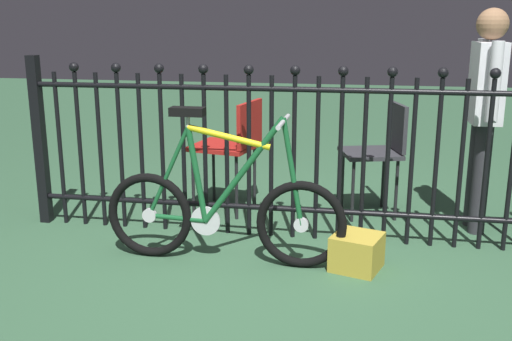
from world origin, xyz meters
TOP-DOWN VIEW (x-y plane):
  - ground_plane at (0.00, 0.00)m, footprint 20.00×20.00m
  - iron_fence at (-0.08, 0.56)m, footprint 3.63×0.07m
  - bicycle at (-0.36, 0.08)m, footprint 1.45×0.40m
  - chair_red at (-0.50, 1.04)m, footprint 0.52×0.52m
  - chair_charcoal at (0.57, 1.15)m, footprint 0.49×0.49m
  - person_visitor at (1.22, 0.94)m, footprint 0.20×0.48m
  - display_crate at (0.43, 0.11)m, footprint 0.33×0.33m

SIDE VIEW (x-z plane):
  - ground_plane at x=0.00m, z-range 0.00..0.00m
  - display_crate at x=0.43m, z-range 0.00..0.21m
  - bicycle at x=-0.36m, z-range -0.15..0.78m
  - chair_charcoal at x=0.57m, z-range 0.10..0.93m
  - chair_red at x=-0.50m, z-range 0.12..0.95m
  - iron_fence at x=-0.08m, z-range 0.01..1.19m
  - person_visitor at x=1.22m, z-range 0.13..1.62m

